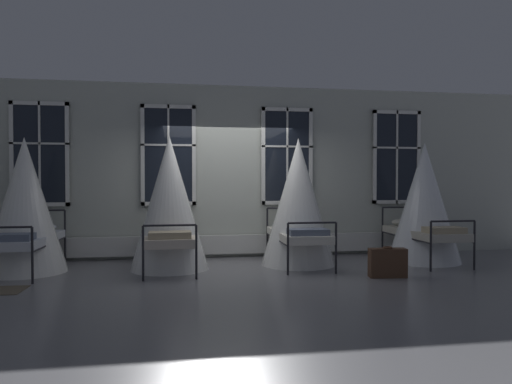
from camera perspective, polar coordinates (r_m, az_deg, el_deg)
The scene contains 8 objects.
ground at distance 8.39m, azimuth -2.33°, elevation -8.76°, with size 23.10×23.10×0.00m, color slate.
back_wall_with_windows at distance 9.46m, azimuth -3.25°, elevation 2.43°, with size 12.55×0.10×3.31m, color #B2B7AD.
window_bank at distance 9.35m, azimuth -3.17°, elevation -1.15°, with size 7.87×0.10×2.83m.
cot_first at distance 8.61m, azimuth -25.43°, elevation -1.61°, with size 1.29×1.91×2.17m.
cot_second at distance 8.20m, azimuth -10.08°, elevation -1.48°, with size 1.29×1.90×2.22m.
cot_third at distance 8.55m, azimuth 4.96°, elevation -1.36°, with size 1.29×1.90×2.21m.
cot_fourth at distance 9.34m, azimuth 19.09°, elevation -1.37°, with size 1.29×1.89×2.16m.
suitcase_dark at distance 7.73m, azimuth 15.15°, elevation -7.99°, with size 0.58×0.27×0.47m.
Camera 1 is at (-1.02, -8.19, 1.46)m, focal length 34.18 mm.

